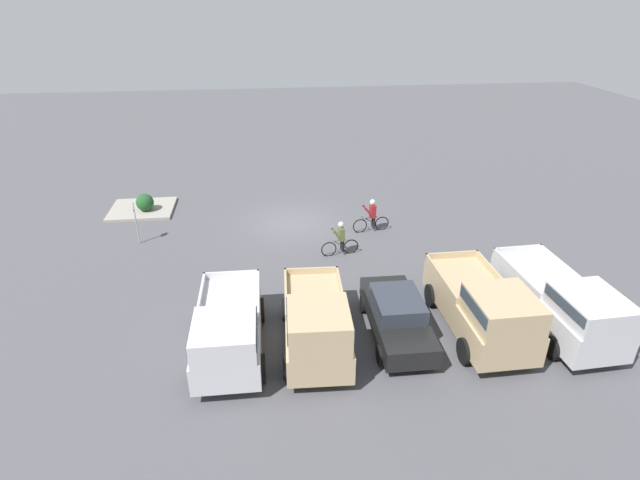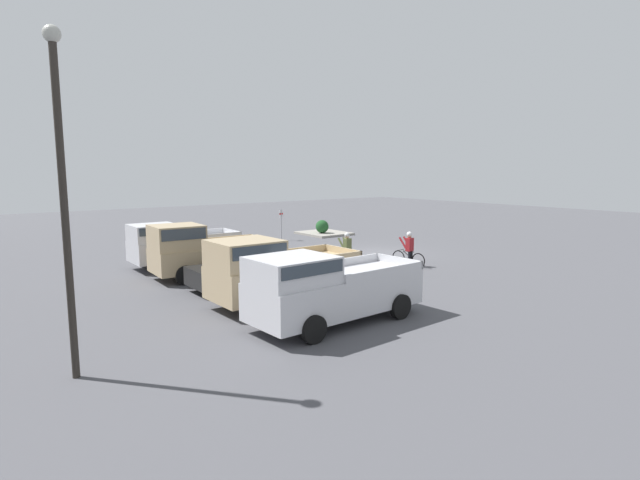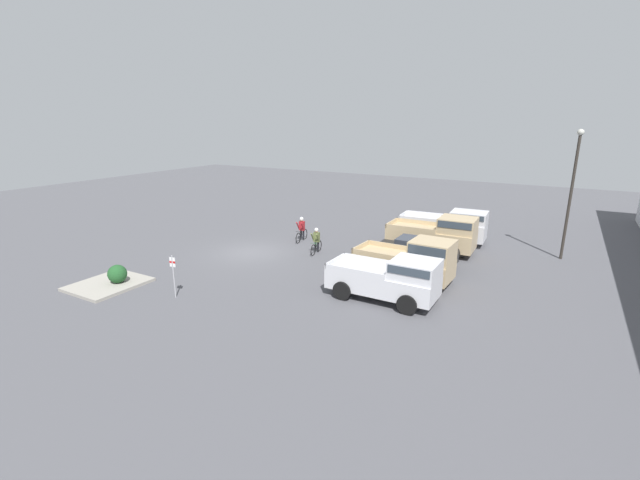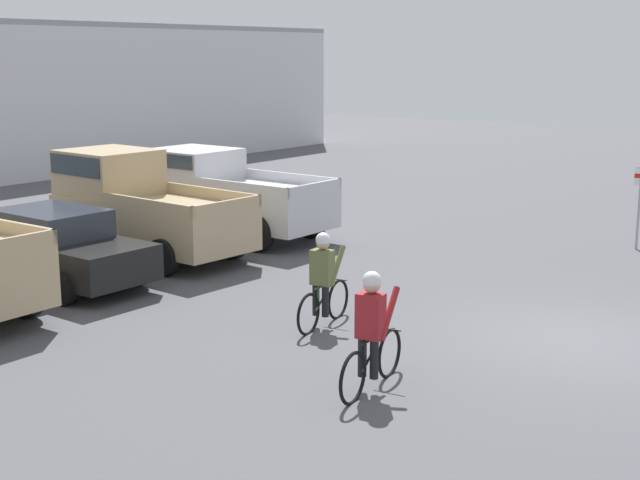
# 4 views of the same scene
# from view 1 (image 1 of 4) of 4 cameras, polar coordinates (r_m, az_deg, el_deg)

# --- Properties ---
(ground_plane) EXTENTS (80.00, 80.00, 0.00)m
(ground_plane) POSITION_cam_1_polar(r_m,az_deg,el_deg) (25.53, -3.14, 1.97)
(ground_plane) COLOR #4C4C51
(pickup_truck_0) EXTENTS (2.41, 5.64, 2.20)m
(pickup_truck_0) POSITION_cam_1_polar(r_m,az_deg,el_deg) (18.93, 25.99, -6.47)
(pickup_truck_0) COLOR silver
(pickup_truck_0) RESTS_ON ground_plane
(pickup_truck_1) EXTENTS (2.35, 5.27, 2.33)m
(pickup_truck_1) POSITION_cam_1_polar(r_m,az_deg,el_deg) (17.57, 18.24, -7.31)
(pickup_truck_1) COLOR tan
(pickup_truck_1) RESTS_ON ground_plane
(sedan_0) EXTENTS (1.95, 4.54, 1.50)m
(sedan_0) POSITION_cam_1_polar(r_m,az_deg,el_deg) (17.31, 8.76, -8.52)
(sedan_0) COLOR black
(sedan_0) RESTS_ON ground_plane
(pickup_truck_2) EXTENTS (2.38, 5.00, 2.31)m
(pickup_truck_2) POSITION_cam_1_polar(r_m,az_deg,el_deg) (16.02, -0.40, -9.51)
(pickup_truck_2) COLOR tan
(pickup_truck_2) RESTS_ON ground_plane
(pickup_truck_3) EXTENTS (2.26, 4.99, 2.10)m
(pickup_truck_3) POSITION_cam_1_polar(r_m,az_deg,el_deg) (16.12, -10.46, -10.07)
(pickup_truck_3) COLOR silver
(pickup_truck_3) RESTS_ON ground_plane
(cyclist_0) EXTENTS (1.73, 0.51, 1.63)m
(cyclist_0) POSITION_cam_1_polar(r_m,az_deg,el_deg) (22.08, 2.35, 0.20)
(cyclist_0) COLOR black
(cyclist_0) RESTS_ON ground_plane
(cyclist_1) EXTENTS (1.85, 0.52, 1.69)m
(cyclist_1) POSITION_cam_1_polar(r_m,az_deg,el_deg) (24.41, 5.94, 2.84)
(cyclist_1) COLOR black
(cyclist_1) RESTS_ON ground_plane
(fire_lane_sign) EXTENTS (0.07, 0.30, 2.05)m
(fire_lane_sign) POSITION_cam_1_polar(r_m,az_deg,el_deg) (24.42, -20.33, 2.27)
(fire_lane_sign) COLOR #9E9EA3
(fire_lane_sign) RESTS_ON ground_plane
(curb_island) EXTENTS (3.31, 2.93, 0.15)m
(curb_island) POSITION_cam_1_polar(r_m,az_deg,el_deg) (28.61, -19.64, 3.34)
(curb_island) COLOR gray
(curb_island) RESTS_ON ground_plane
(shrub) EXTENTS (0.92, 0.92, 0.92)m
(shrub) POSITION_cam_1_polar(r_m,az_deg,el_deg) (28.00, -19.38, 4.07)
(shrub) COLOR #1E4C23
(shrub) RESTS_ON curb_island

